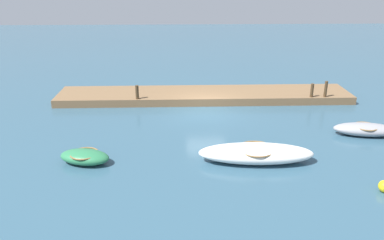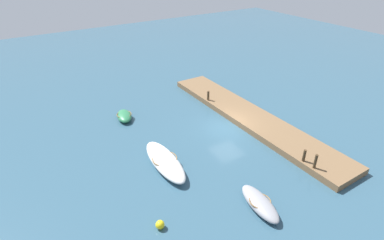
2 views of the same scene
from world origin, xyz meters
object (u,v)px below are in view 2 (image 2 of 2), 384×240
at_px(mooring_post_mid_west, 304,156).
at_px(mooring_post_mid_east, 208,96).
at_px(dinghy_green, 124,116).
at_px(motorboat_white, 165,161).
at_px(rowboat_grey, 260,203).
at_px(mooring_post_west, 315,161).
at_px(marker_buoy, 160,225).

relative_size(mooring_post_mid_west, mooring_post_mid_east, 1.01).
height_order(dinghy_green, motorboat_white, motorboat_white).
distance_m(rowboat_grey, mooring_post_mid_west, 5.35).
height_order(motorboat_white, rowboat_grey, motorboat_white).
height_order(dinghy_green, mooring_post_west, mooring_post_west).
relative_size(dinghy_green, rowboat_grey, 0.74).
distance_m(rowboat_grey, mooring_post_mid_east, 13.63).
distance_m(mooring_post_mid_east, marker_buoy, 15.28).
height_order(mooring_post_west, mooring_post_mid_west, mooring_post_west).
distance_m(rowboat_grey, marker_buoy, 5.87).
relative_size(motorboat_white, rowboat_grey, 1.55).
bearing_deg(mooring_post_mid_west, mooring_post_west, 180.00).
distance_m(rowboat_grey, mooring_post_west, 5.23).
height_order(rowboat_grey, mooring_post_west, mooring_post_west).
distance_m(dinghy_green, mooring_post_mid_west, 15.21).
relative_size(motorboat_white, mooring_post_mid_west, 5.98).
relative_size(dinghy_green, motorboat_white, 0.48).
bearing_deg(marker_buoy, dinghy_green, -13.06).
bearing_deg(motorboat_white, mooring_post_west, -124.13).
distance_m(mooring_post_mid_west, mooring_post_mid_east, 11.36).
xyz_separation_m(mooring_post_west, mooring_post_mid_east, (12.26, 0.00, -0.08)).
relative_size(rowboat_grey, mooring_post_mid_east, 3.87).
height_order(mooring_post_mid_west, mooring_post_mid_east, mooring_post_mid_west).
xyz_separation_m(mooring_post_mid_east, marker_buoy, (-10.82, 10.76, -0.71)).
bearing_deg(mooring_post_west, dinghy_green, 29.54).
xyz_separation_m(dinghy_green, rowboat_grey, (-14.24, -2.71, 0.02)).
distance_m(dinghy_green, mooring_post_mid_east, 8.07).
bearing_deg(rowboat_grey, mooring_post_west, -77.70).
height_order(dinghy_green, mooring_post_mid_west, mooring_post_mid_west).
bearing_deg(dinghy_green, mooring_post_west, -136.49).
bearing_deg(mooring_post_mid_west, marker_buoy, 87.14).
height_order(mooring_post_west, mooring_post_mid_east, mooring_post_west).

